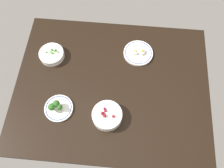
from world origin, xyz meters
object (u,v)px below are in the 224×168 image
at_px(plate_eggs, 138,53).
at_px(bowl_peas, 52,54).
at_px(plate_broccoli, 58,107).
at_px(bowl_berries, 107,116).

relative_size(plate_eggs, bowl_peas, 1.20).
bearing_deg(plate_broccoli, bowl_berries, -4.99).
relative_size(plate_broccoli, bowl_berries, 0.97).
relative_size(bowl_berries, plate_eggs, 0.90).
bearing_deg(plate_eggs, bowl_berries, -109.58).
relative_size(bowl_berries, bowl_peas, 1.08).
xyz_separation_m(plate_broccoli, bowl_peas, (-0.11, 0.36, 0.00)).
relative_size(plate_broccoli, plate_eggs, 0.88).
bearing_deg(plate_eggs, plate_broccoli, -136.91).
bearing_deg(plate_eggs, bowl_peas, -172.83).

